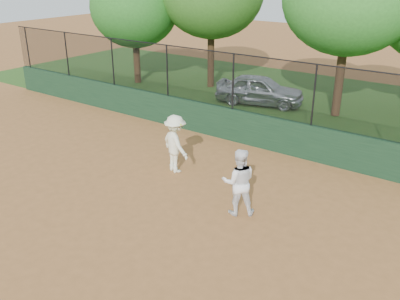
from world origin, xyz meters
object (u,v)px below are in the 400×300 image
Objects in this scene: parked_car at (260,90)px; player_second at (239,182)px; player_main at (175,144)px; tree_0 at (134,8)px.

player_second reaches higher than parked_car.
tree_0 reaches higher than player_main.
player_main is (-2.91, 1.06, 0.02)m from player_second.
player_second is at bearing -20.09° from player_main.
tree_0 is at bearing -72.33° from player_second.
tree_0 is (-11.72, 8.76, 3.04)m from player_second.
tree_0 is (-7.42, -0.25, 3.25)m from parked_car.
player_second is 3.10m from player_main.
player_main is 12.08m from tree_0.
player_second is (4.30, -9.01, 0.22)m from parked_car.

